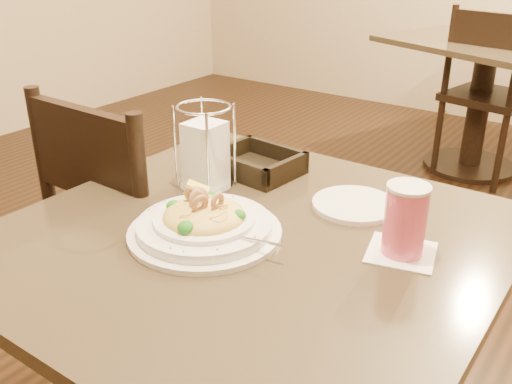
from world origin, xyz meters
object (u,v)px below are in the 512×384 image
Objects in this scene: dining_chair_far at (488,90)px; drink_glass at (405,221)px; dining_chair_near at (139,244)px; side_plate at (355,205)px; napkin_caddy at (205,153)px; butter_ramekin at (128,175)px; background_table at (483,82)px; main_table at (250,333)px; pasta_bowl at (204,222)px; bread_basket at (257,165)px.

drink_glass is at bearing 111.58° from dining_chair_far.
dining_chair_far is at bearing -96.53° from dining_chair_near.
dining_chair_near is 0.64m from side_plate.
butter_ramekin is at bearing -152.12° from napkin_caddy.
side_plate is at bearing -81.68° from background_table.
pasta_bowl is at bearing -141.73° from main_table.
dining_chair_far is 2.45m from pasta_bowl.
pasta_bowl reaches higher than side_plate.
napkin_caddy is at bearing -89.72° from background_table.
drink_glass is 1.87× the size of butter_ramekin.
drink_glass is at bearing -78.53° from background_table.
dining_chair_far is 2.34m from drink_glass.
dining_chair_near reaches higher than side_plate.
dining_chair_near is 4.51× the size of bread_basket.
background_table is at bearing 95.09° from main_table.
dining_chair_far reaches higher than pasta_bowl.
bread_basket is at bearing 107.53° from pasta_bowl.
bread_basket is at bearing 100.93° from dining_chair_far.
main_table is 0.45m from butter_ramekin.
dining_chair_near is at bearing -96.11° from background_table.
napkin_caddy reaches higher than bread_basket.
background_table is 2.56m from pasta_bowl.
bread_basket reaches higher than butter_ramekin.
background_table is 1.25× the size of dining_chair_far.
dining_chair_near is 12.25× the size of butter_ramekin.
dining_chair_near reaches higher than bread_basket.
dining_chair_far is (0.06, -0.11, -0.01)m from background_table.
dining_chair_near is (-0.47, 0.14, -0.01)m from main_table.
main_table is 5.07× the size of side_plate.
background_table is at bearing 90.28° from napkin_caddy.
main_table is 0.40m from napkin_caddy.
napkin_caddy reaches higher than dining_chair_far.
bread_basket is at bearing 172.47° from side_plate.
background_table is 8.20× the size of drink_glass.
bread_basket is (-0.17, 0.26, 0.25)m from main_table.
side_plate is at bearing 108.20° from dining_chair_far.
bread_basket is at bearing 122.78° from main_table.
napkin_caddy reaches higher than drink_glass.
pasta_bowl is at bearing -50.93° from napkin_caddy.
main_table is 11.85× the size of butter_ramekin.
butter_ramekin reaches higher than side_plate.
napkin_caddy is 0.20m from butter_ramekin.
butter_ramekin is (-0.16, -0.09, -0.06)m from napkin_caddy.
main_table is at bearing 104.91° from dining_chair_far.
drink_glass is 0.48m from napkin_caddy.
main_table is at bearing -5.57° from butter_ramekin.
side_plate is at bearing 56.96° from pasta_bowl.
bread_basket is 0.15m from napkin_caddy.
napkin_caddy is (-0.14, 0.18, 0.05)m from pasta_bowl.
napkin_caddy is at bearing 177.13° from drink_glass.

